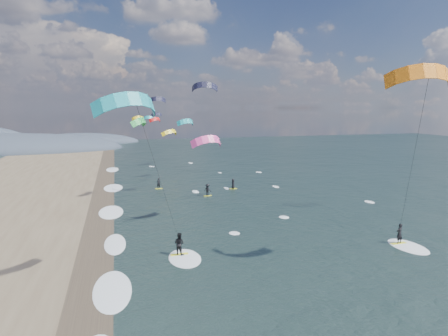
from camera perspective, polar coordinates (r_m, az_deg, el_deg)
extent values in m
plane|color=black|center=(24.41, 10.86, -20.88)|extent=(260.00, 260.00, 0.00)
cube|color=#382D23|center=(31.25, -19.30, -14.26)|extent=(3.00, 240.00, 0.00)
ellipsoid|color=#3D4756|center=(123.08, -30.24, 2.23)|extent=(64.00, 24.00, 10.00)
ellipsoid|color=#3D4756|center=(139.78, -21.09, 3.55)|extent=(40.00, 18.00, 7.00)
cube|color=yellow|center=(37.96, 25.07, -10.36)|extent=(1.49, 0.45, 0.06)
imported|color=black|center=(37.67, 25.17, -9.00)|extent=(0.74, 0.57, 1.83)
ellipsoid|color=white|center=(37.61, 26.23, -10.68)|extent=(2.60, 4.20, 0.12)
cylinder|color=black|center=(32.69, 26.80, 0.76)|extent=(0.02, 0.02, 15.11)
cube|color=yellow|center=(32.30, -6.80, -12.95)|extent=(1.47, 0.45, 0.07)
imported|color=black|center=(31.95, -6.84, -11.35)|extent=(1.14, 1.13, 1.86)
ellipsoid|color=white|center=(31.62, -6.01, -13.50)|extent=(2.60, 4.20, 0.12)
cylinder|color=black|center=(27.22, -9.68, -1.88)|extent=(0.02, 0.02, 13.35)
cube|color=yellow|center=(52.43, -2.50, -4.23)|extent=(1.10, 0.35, 0.05)
imported|color=black|center=(52.23, -2.51, -3.32)|extent=(1.17, 1.22, 1.67)
cube|color=yellow|center=(56.89, 1.39, -3.16)|extent=(1.10, 0.35, 0.05)
imported|color=black|center=(56.73, 1.40, -2.40)|extent=(0.61, 0.81, 1.49)
cube|color=yellow|center=(57.81, -9.92, -3.10)|extent=(1.10, 0.35, 0.05)
imported|color=black|center=(57.64, -9.94, -2.30)|extent=(0.63, 0.46, 1.59)
ellipsoid|color=white|center=(27.56, -17.13, -17.44)|extent=(2.40, 5.40, 0.11)
ellipsoid|color=white|center=(35.85, -16.93, -11.07)|extent=(2.40, 5.40, 0.11)
ellipsoid|color=white|center=(46.35, -16.79, -6.45)|extent=(2.40, 5.40, 0.11)
ellipsoid|color=white|center=(59.97, -16.69, -2.93)|extent=(2.40, 5.40, 0.11)
ellipsoid|color=white|center=(77.68, -16.61, -0.24)|extent=(2.40, 5.40, 0.11)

